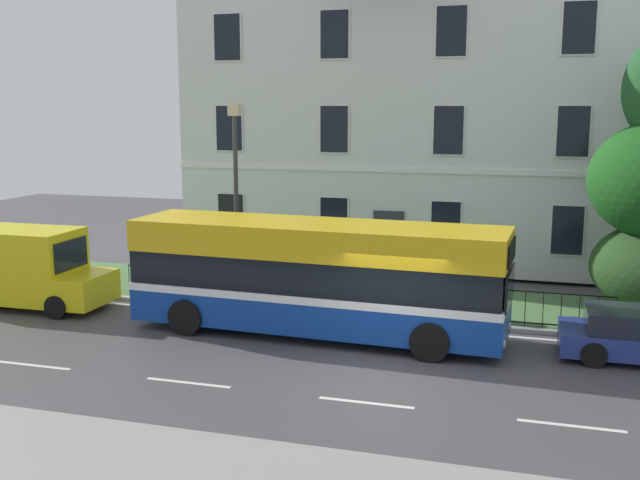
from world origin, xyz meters
name	(u,v)px	position (x,y,z in m)	size (l,w,h in m)	color
ground_plane	(390,363)	(0.00, 0.79, -0.02)	(60.00, 56.00, 0.18)	#464347
georgian_townhouse	(414,87)	(-1.88, 14.79, 6.72)	(16.43, 9.84, 13.12)	silver
iron_verge_railing	(351,295)	(-1.88, 4.40, 0.62)	(14.40, 0.04, 0.97)	black
single_decker_bus	(317,276)	(-2.31, 2.41, 1.58)	(10.02, 2.91, 2.99)	navy
white_panel_van	(19,266)	(-11.78, 2.68, 1.22)	(5.18, 2.16, 2.37)	yellow
street_lamp_post	(236,186)	(-5.80, 5.39, 3.56)	(0.36, 0.24, 5.93)	#333338
litter_bin	(476,299)	(1.63, 4.80, 0.67)	(0.49, 0.49, 1.08)	black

